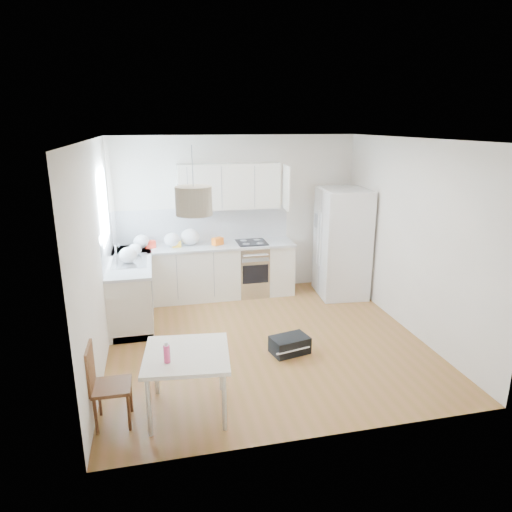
{
  "coord_description": "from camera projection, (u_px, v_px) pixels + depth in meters",
  "views": [
    {
      "loc": [
        -1.39,
        -5.58,
        2.9
      ],
      "look_at": [
        -0.04,
        0.4,
        1.1
      ],
      "focal_mm": 32.0,
      "sensor_mm": 36.0,
      "label": 1
    }
  ],
  "objects": [
    {
      "name": "ceiling",
      "position": [
        266.0,
        139.0,
        5.57
      ],
      "size": [
        4.2,
        4.2,
        0.0
      ],
      "primitive_type": "plane",
      "rotation": [
        3.14,
        0.0,
        0.0
      ],
      "color": "white",
      "rests_on": "wall_back"
    },
    {
      "name": "cabinets_left",
      "position": [
        132.0,
        290.0,
        6.95
      ],
      "size": [
        0.6,
        1.8,
        0.88
      ],
      "primitive_type": "cube",
      "color": "silver",
      "rests_on": "floor"
    },
    {
      "name": "backsplash_left",
      "position": [
        107.0,
        242.0,
        6.67
      ],
      "size": [
        0.01,
        1.8,
        0.58
      ],
      "primitive_type": "cube",
      "color": "white",
      "rests_on": "wall_left"
    },
    {
      "name": "grocery_bag_d",
      "position": [
        135.0,
        249.0,
        7.05
      ],
      "size": [
        0.2,
        0.17,
        0.18
      ],
      "primitive_type": "ellipsoid",
      "color": "white",
      "rests_on": "counter_back"
    },
    {
      "name": "backsplash_back",
      "position": [
        202.0,
        225.0,
        7.82
      ],
      "size": [
        3.0,
        0.01,
        0.58
      ],
      "primitive_type": "cube",
      "color": "white",
      "rests_on": "wall_back"
    },
    {
      "name": "grocery_bag_a",
      "position": [
        141.0,
        242.0,
        7.41
      ],
      "size": [
        0.25,
        0.22,
        0.23
      ],
      "primitive_type": "ellipsoid",
      "color": "white",
      "rests_on": "counter_back"
    },
    {
      "name": "dining_chair",
      "position": [
        112.0,
        385.0,
        4.46
      ],
      "size": [
        0.37,
        0.37,
        0.86
      ],
      "primitive_type": null,
      "rotation": [
        0.0,
        0.0,
        -0.01
      ],
      "color": "#4B2916",
      "rests_on": "floor"
    },
    {
      "name": "grocery_bag_c",
      "position": [
        190.0,
        237.0,
        7.61
      ],
      "size": [
        0.31,
        0.27,
        0.28
      ],
      "primitive_type": "ellipsoid",
      "color": "white",
      "rests_on": "counter_back"
    },
    {
      "name": "snack_red",
      "position": [
        150.0,
        244.0,
        7.46
      ],
      "size": [
        0.2,
        0.15,
        0.12
      ],
      "primitive_type": "cube",
      "rotation": [
        0.0,
        0.0,
        0.26
      ],
      "color": "red",
      "rests_on": "counter_back"
    },
    {
      "name": "snack_orange",
      "position": [
        218.0,
        241.0,
        7.64
      ],
      "size": [
        0.21,
        0.19,
        0.12
      ],
      "primitive_type": "cube",
      "rotation": [
        0.0,
        0.0,
        0.54
      ],
      "color": "orange",
      "rests_on": "counter_back"
    },
    {
      "name": "floor",
      "position": [
        265.0,
        339.0,
        6.33
      ],
      "size": [
        4.2,
        4.2,
        0.0
      ],
      "primitive_type": "plane",
      "color": "brown",
      "rests_on": "ground"
    },
    {
      "name": "wall_right",
      "position": [
        411.0,
        237.0,
        6.39
      ],
      "size": [
        0.0,
        4.2,
        4.2
      ],
      "primitive_type": "plane",
      "rotation": [
        1.57,
        0.0,
        -1.57
      ],
      "color": "beige",
      "rests_on": "floor"
    },
    {
      "name": "gym_bag",
      "position": [
        290.0,
        345.0,
        5.94
      ],
      "size": [
        0.54,
        0.41,
        0.22
      ],
      "primitive_type": "cube",
      "rotation": [
        0.0,
        0.0,
        0.23
      ],
      "color": "black",
      "rests_on": "floor"
    },
    {
      "name": "dining_table",
      "position": [
        187.0,
        359.0,
        4.6
      ],
      "size": [
        0.93,
        0.93,
        0.67
      ],
      "rotation": [
        0.0,
        0.0,
        -0.11
      ],
      "color": "beige",
      "rests_on": "floor"
    },
    {
      "name": "range_oven",
      "position": [
        252.0,
        269.0,
        7.93
      ],
      "size": [
        0.5,
        0.61,
        0.88
      ],
      "primitive_type": null,
      "color": "#B7B9BC",
      "rests_on": "floor"
    },
    {
      "name": "window_glassblock",
      "position": [
        104.0,
        206.0,
        6.47
      ],
      "size": [
        0.02,
        1.0,
        1.0
      ],
      "primitive_type": "cube",
      "color": "#BFE0F9",
      "rests_on": "wall_left"
    },
    {
      "name": "sink",
      "position": [
        129.0,
        261.0,
        6.77
      ],
      "size": [
        0.5,
        0.8,
        0.16
      ],
      "primitive_type": null,
      "color": "#B7B9BC",
      "rests_on": "counter_left"
    },
    {
      "name": "grocery_bag_b",
      "position": [
        172.0,
        240.0,
        7.49
      ],
      "size": [
        0.27,
        0.23,
        0.24
      ],
      "primitive_type": "ellipsoid",
      "color": "white",
      "rests_on": "counter_back"
    },
    {
      "name": "counter_back",
      "position": [
        205.0,
        246.0,
        7.63
      ],
      "size": [
        3.02,
        0.64,
        0.04
      ],
      "primitive_type": "cube",
      "color": "#B5B7BA",
      "rests_on": "cabinets_back"
    },
    {
      "name": "pendant_lamp",
      "position": [
        194.0,
        201.0,
        4.34
      ],
      "size": [
        0.43,
        0.43,
        0.27
      ],
      "primitive_type": "cylinder",
      "rotation": [
        0.0,
        0.0,
        0.27
      ],
      "color": "#B7A48D",
      "rests_on": "ceiling"
    },
    {
      "name": "counter_left",
      "position": [
        130.0,
        261.0,
        6.82
      ],
      "size": [
        0.64,
        1.82,
        0.04
      ],
      "primitive_type": "cube",
      "color": "#B5B7BA",
      "rests_on": "cabinets_left"
    },
    {
      "name": "refrigerator",
      "position": [
        343.0,
        243.0,
        7.8
      ],
      "size": [
        0.95,
        0.99,
        1.84
      ],
      "primitive_type": null,
      "rotation": [
        0.0,
        0.0,
        -0.08
      ],
      "color": "white",
      "rests_on": "floor"
    },
    {
      "name": "upper_cabinets",
      "position": [
        229.0,
        186.0,
        7.59
      ],
      "size": [
        1.7,
        0.32,
        0.75
      ],
      "primitive_type": "cube",
      "color": "silver",
      "rests_on": "wall_back"
    },
    {
      "name": "grocery_bag_e",
      "position": [
        128.0,
        255.0,
        6.65
      ],
      "size": [
        0.26,
        0.22,
        0.23
      ],
      "primitive_type": "ellipsoid",
      "color": "white",
      "rests_on": "counter_left"
    },
    {
      "name": "wall_left",
      "position": [
        97.0,
        256.0,
        5.51
      ],
      "size": [
        0.0,
        4.2,
        4.2
      ],
      "primitive_type": "plane",
      "rotation": [
        1.57,
        0.0,
        1.57
      ],
      "color": "beige",
      "rests_on": "floor"
    },
    {
      "name": "cabinets_back",
      "position": [
        206.0,
        272.0,
        7.76
      ],
      "size": [
        3.0,
        0.6,
        0.88
      ],
      "primitive_type": "cube",
      "color": "silver",
      "rests_on": "floor"
    },
    {
      "name": "snack_yellow",
      "position": [
        177.0,
        244.0,
        7.51
      ],
      "size": [
        0.15,
        0.09,
        0.1
      ],
      "primitive_type": "cube",
      "rotation": [
        0.0,
        0.0,
        0.0
      ],
      "color": "yellow",
      "rests_on": "counter_back"
    },
    {
      "name": "wall_back",
      "position": [
        237.0,
        215.0,
        7.92
      ],
      "size": [
        4.2,
        0.0,
        4.2
      ],
      "primitive_type": "plane",
      "rotation": [
        1.57,
        0.0,
        0.0
      ],
      "color": "beige",
      "rests_on": "floor"
    },
    {
      "name": "drink_bottle",
      "position": [
        167.0,
        352.0,
        4.38
      ],
      "size": [
        0.07,
        0.07,
        0.21
      ],
      "primitive_type": "cylinder",
      "rotation": [
        0.0,
        0.0,
        -0.17
      ],
      "color": "#E63F7B",
      "rests_on": "dining_table"
    }
  ]
}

